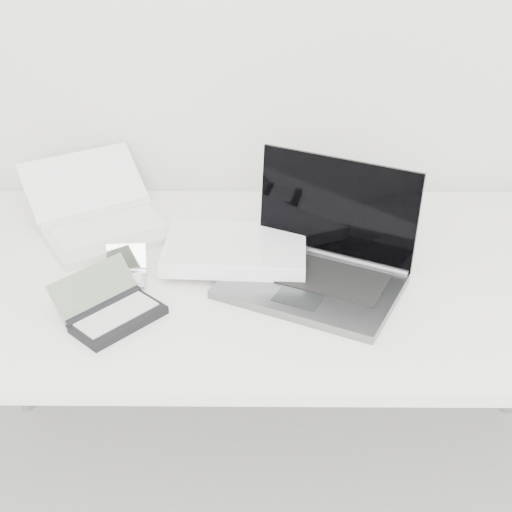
{
  "coord_description": "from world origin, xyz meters",
  "views": [
    {
      "loc": [
        -0.02,
        0.22,
        1.55
      ],
      "look_at": [
        -0.03,
        1.51,
        0.79
      ],
      "focal_mm": 50.0,
      "sensor_mm": 36.0,
      "label": 1
    }
  ],
  "objects_px": {
    "laptop_large": "(280,257)",
    "desk": "(270,288)",
    "netbook_open_white": "(103,219)",
    "palmtop_charcoal": "(112,311)"
  },
  "relations": [
    {
      "from": "netbook_open_white",
      "to": "desk",
      "type": "bearing_deg",
      "value": -56.06
    },
    {
      "from": "desk",
      "to": "laptop_large",
      "type": "relative_size",
      "value": 2.93
    },
    {
      "from": "netbook_open_white",
      "to": "palmtop_charcoal",
      "type": "bearing_deg",
      "value": -107.9
    },
    {
      "from": "desk",
      "to": "laptop_large",
      "type": "xyz_separation_m",
      "value": [
        0.02,
        -0.01,
        0.09
      ]
    },
    {
      "from": "laptop_large",
      "to": "palmtop_charcoal",
      "type": "height_order",
      "value": "laptop_large"
    },
    {
      "from": "laptop_large",
      "to": "palmtop_charcoal",
      "type": "relative_size",
      "value": 2.36
    },
    {
      "from": "laptop_large",
      "to": "desk",
      "type": "bearing_deg",
      "value": -174.78
    },
    {
      "from": "desk",
      "to": "netbook_open_white",
      "type": "distance_m",
      "value": 0.45
    },
    {
      "from": "laptop_large",
      "to": "palmtop_charcoal",
      "type": "bearing_deg",
      "value": -126.59
    },
    {
      "from": "desk",
      "to": "palmtop_charcoal",
      "type": "relative_size",
      "value": 6.92
    }
  ]
}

